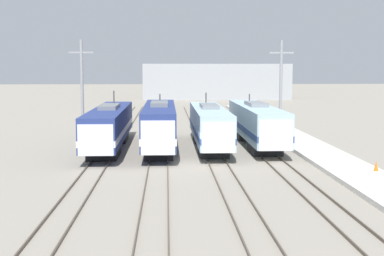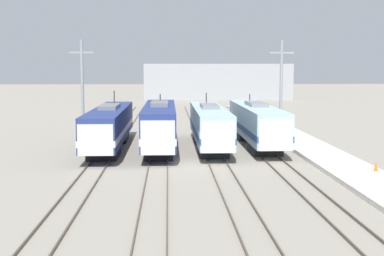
{
  "view_description": "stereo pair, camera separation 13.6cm",
  "coord_description": "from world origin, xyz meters",
  "px_view_note": "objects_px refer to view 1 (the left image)",
  "views": [
    {
      "loc": [
        -1.64,
        -41.14,
        7.53
      ],
      "look_at": [
        0.45,
        3.16,
        2.49
      ],
      "focal_mm": 50.0,
      "sensor_mm": 36.0,
      "label": 1
    },
    {
      "loc": [
        -1.51,
        -41.14,
        7.53
      ],
      "look_at": [
        0.45,
        3.16,
        2.49
      ],
      "focal_mm": 50.0,
      "sensor_mm": 36.0,
      "label": 2
    }
  ],
  "objects_px": {
    "locomotive_far_right": "(257,124)",
    "catenary_tower_right": "(281,90)",
    "catenary_tower_left": "(82,90)",
    "locomotive_center_left": "(159,126)",
    "traffic_cone": "(376,166)",
    "locomotive_center_right": "(210,126)",
    "locomotive_far_left": "(109,127)"
  },
  "relations": [
    {
      "from": "locomotive_far_right",
      "to": "catenary_tower_right",
      "type": "xyz_separation_m",
      "value": [
        2.65,
        1.74,
        3.18
      ]
    },
    {
      "from": "catenary_tower_left",
      "to": "locomotive_far_right",
      "type": "bearing_deg",
      "value": -5.92
    },
    {
      "from": "locomotive_center_left",
      "to": "traffic_cone",
      "type": "height_order",
      "value": "locomotive_center_left"
    },
    {
      "from": "locomotive_center_left",
      "to": "locomotive_far_right",
      "type": "height_order",
      "value": "locomotive_center_left"
    },
    {
      "from": "locomotive_far_right",
      "to": "locomotive_center_right",
      "type": "bearing_deg",
      "value": -163.32
    },
    {
      "from": "locomotive_center_right",
      "to": "catenary_tower_left",
      "type": "relative_size",
      "value": 1.81
    },
    {
      "from": "catenary_tower_right",
      "to": "traffic_cone",
      "type": "distance_m",
      "value": 17.23
    },
    {
      "from": "locomotive_far_left",
      "to": "traffic_cone",
      "type": "distance_m",
      "value": 23.84
    },
    {
      "from": "catenary_tower_right",
      "to": "locomotive_center_left",
      "type": "bearing_deg",
      "value": -161.74
    },
    {
      "from": "locomotive_far_left",
      "to": "catenary_tower_right",
      "type": "height_order",
      "value": "catenary_tower_right"
    },
    {
      "from": "locomotive_far_left",
      "to": "locomotive_center_left",
      "type": "bearing_deg",
      "value": -8.89
    },
    {
      "from": "catenary_tower_left",
      "to": "traffic_cone",
      "type": "relative_size",
      "value": 14.6
    },
    {
      "from": "catenary_tower_right",
      "to": "traffic_cone",
      "type": "bearing_deg",
      "value": -78.44
    },
    {
      "from": "locomotive_far_right",
      "to": "traffic_cone",
      "type": "height_order",
      "value": "locomotive_far_right"
    },
    {
      "from": "locomotive_far_right",
      "to": "catenary_tower_left",
      "type": "xyz_separation_m",
      "value": [
        -16.81,
        1.74,
        3.18
      ]
    },
    {
      "from": "locomotive_center_left",
      "to": "catenary_tower_left",
      "type": "height_order",
      "value": "catenary_tower_left"
    },
    {
      "from": "catenary_tower_left",
      "to": "catenary_tower_right",
      "type": "distance_m",
      "value": 19.46
    },
    {
      "from": "catenary_tower_left",
      "to": "locomotive_center_right",
      "type": "bearing_deg",
      "value": -14.44
    },
    {
      "from": "locomotive_center_right",
      "to": "catenary_tower_left",
      "type": "bearing_deg",
      "value": 165.56
    },
    {
      "from": "locomotive_far_left",
      "to": "locomotive_far_right",
      "type": "bearing_deg",
      "value": 6.03
    },
    {
      "from": "locomotive_center_left",
      "to": "catenary_tower_right",
      "type": "height_order",
      "value": "catenary_tower_right"
    },
    {
      "from": "catenary_tower_left",
      "to": "catenary_tower_right",
      "type": "relative_size",
      "value": 1.0
    },
    {
      "from": "traffic_cone",
      "to": "locomotive_far_left",
      "type": "bearing_deg",
      "value": 146.75
    },
    {
      "from": "locomotive_center_right",
      "to": "catenary_tower_right",
      "type": "bearing_deg",
      "value": 23.25
    },
    {
      "from": "locomotive_far_right",
      "to": "catenary_tower_right",
      "type": "bearing_deg",
      "value": 33.31
    },
    {
      "from": "locomotive_far_left",
      "to": "catenary_tower_right",
      "type": "distance_m",
      "value": 17.19
    },
    {
      "from": "locomotive_far_left",
      "to": "locomotive_center_left",
      "type": "relative_size",
      "value": 1.09
    },
    {
      "from": "locomotive_far_right",
      "to": "catenary_tower_right",
      "type": "relative_size",
      "value": 1.89
    },
    {
      "from": "traffic_cone",
      "to": "catenary_tower_right",
      "type": "bearing_deg",
      "value": 101.56
    },
    {
      "from": "locomotive_center_right",
      "to": "catenary_tower_left",
      "type": "xyz_separation_m",
      "value": [
        -12.17,
        3.13,
        3.22
      ]
    },
    {
      "from": "locomotive_far_left",
      "to": "traffic_cone",
      "type": "bearing_deg",
      "value": -33.25
    },
    {
      "from": "locomotive_center_right",
      "to": "locomotive_far_right",
      "type": "bearing_deg",
      "value": 16.68
    }
  ]
}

